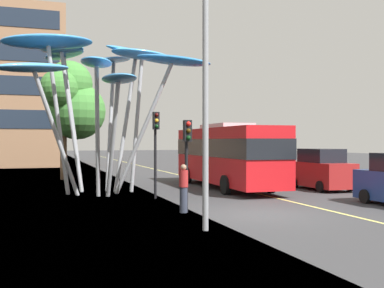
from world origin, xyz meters
name	(u,v)px	position (x,y,z in m)	size (l,w,h in m)	color
ground	(245,216)	(-0.63, 0.00, -0.05)	(120.00, 240.00, 0.10)	#38383A
red_bus	(226,153)	(2.48, 9.40, 1.98)	(2.86, 11.34, 3.61)	red
leaf_sculpture	(96,66)	(-4.87, 8.72, 6.43)	(10.36, 10.38, 8.06)	#9EA0A5
traffic_light_kerb_near	(187,145)	(-2.42, 1.25, 2.49)	(0.28, 0.42, 3.43)	black
traffic_light_kerb_far	(156,136)	(-2.54, 5.66, 2.87)	(0.28, 0.42, 3.98)	black
car_parked_mid	(321,170)	(7.06, 6.92, 1.05)	(2.00, 4.14, 2.23)	maroon
car_parked_far	(267,165)	(7.17, 13.64, 1.01)	(2.08, 3.93, 2.15)	#2D5138
street_lamp	(215,55)	(-2.68, -2.37, 5.21)	(1.52, 0.44, 8.29)	gray
tree_pavement_near	(72,100)	(-5.39, 18.12, 5.47)	(4.50, 4.32, 8.19)	brown
pedestrian	(184,188)	(-2.57, 1.21, 0.90)	(0.34, 0.34, 1.79)	#2D3342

